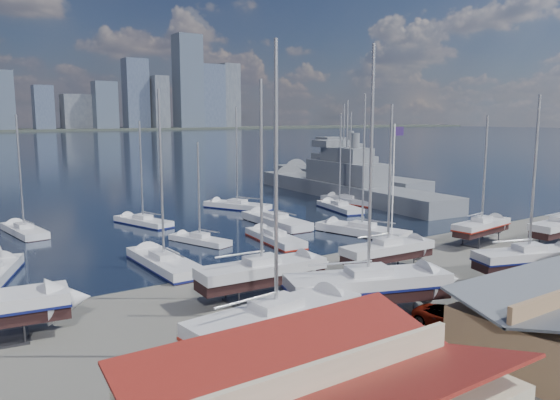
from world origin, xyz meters
TOP-DOWN VIEW (x-y plane):
  - ground at (0.00, -10.00)m, footprint 1400.00×1400.00m
  - sailboat_cradle_1 at (-14.06, -16.74)m, footprint 11.37×4.22m
  - sailboat_cradle_2 at (-9.26, -7.64)m, footprint 10.22×3.40m
  - sailboat_cradle_3 at (-5.19, -14.89)m, footprint 11.92×6.79m
  - sailboat_cradle_4 at (3.75, -7.93)m, footprint 9.11×2.99m
  - sailboat_cradle_5 at (11.53, -16.51)m, footprint 9.91×5.55m
  - sailboat_cradle_6 at (20.20, -5.77)m, footprint 8.74×3.42m
  - sailboat_moored_2 at (-20.12, 27.45)m, footprint 3.92×9.98m
  - sailboat_moored_3 at (-12.12, 4.56)m, footprint 3.29×11.34m
  - sailboat_moored_4 at (-5.07, 11.65)m, footprint 4.53×7.95m
  - sailboat_moored_5 at (-6.48, 25.17)m, footprint 5.15×9.61m
  - sailboat_moored_6 at (2.06, 7.54)m, footprint 3.92×10.20m
  - sailboat_moored_7 at (7.49, 15.47)m, footprint 3.64×12.05m
  - sailboat_moored_8 at (9.66, 29.08)m, footprint 7.27×10.85m
  - sailboat_moored_9 at (12.56, 4.85)m, footprint 6.01×11.75m
  - sailboat_moored_10 at (21.54, 19.46)m, footprint 4.89×10.35m
  - sailboat_moored_11 at (27.24, 23.68)m, footprint 4.32×10.47m
  - naval_ship_east at (31.45, 29.40)m, footprint 11.48×47.55m
  - naval_ship_west at (44.05, 44.84)m, footprint 9.70×44.69m
  - car_a at (-13.26, -19.54)m, footprint 2.01×3.93m
  - car_b at (-8.37, -18.14)m, footprint 4.67×3.07m
  - car_c at (-2.22, -19.55)m, footprint 3.36×5.19m
  - car_d at (11.74, -18.30)m, footprint 3.67×5.25m
  - flagpole at (4.76, -7.45)m, footprint 1.15×0.12m

SIDE VIEW (x-z plane):
  - ground at x=0.00m, z-range 0.00..0.00m
  - sailboat_moored_5 at x=-6.48m, z-range -6.61..7.23m
  - sailboat_moored_6 at x=2.06m, z-range -7.13..7.74m
  - sailboat_moored_10 at x=21.54m, z-range -7.16..7.77m
  - sailboat_moored_11 at x=27.24m, z-range -7.29..7.90m
  - sailboat_moored_8 at x=9.66m, z-range -7.63..8.24m
  - sailboat_moored_3 at x=-12.12m, z-range -8.14..8.76m
  - sailboat_moored_2 at x=-20.12m, z-range -7.01..7.65m
  - sailboat_moored_9 at x=12.56m, z-range -8.22..8.87m
  - sailboat_moored_7 at x=7.49m, z-range -8.71..9.37m
  - sailboat_moored_4 at x=-5.07m, z-range -5.46..6.12m
  - car_a at x=-13.26m, z-range 0.00..1.28m
  - car_c at x=-2.22m, z-range 0.00..1.33m
  - car_d at x=11.74m, z-range 0.00..1.41m
  - car_b at x=-8.37m, z-range 0.00..1.45m
  - naval_ship_west at x=44.05m, z-range -7.33..10.66m
  - naval_ship_east at x=31.45m, z-range -7.45..10.78m
  - sailboat_cradle_6 at x=20.20m, z-range -5.00..8.92m
  - sailboat_cradle_4 at x=3.75m, z-range -5.38..9.40m
  - sailboat_cradle_5 at x=11.53m, z-range -5.70..9.79m
  - sailboat_cradle_2 at x=-9.26m, z-range -6.11..10.30m
  - sailboat_cradle_1 at x=-14.06m, z-range -6.74..11.07m
  - sailboat_cradle_3 at x=-5.19m, z-range -7.00..11.39m
  - flagpole at x=4.76m, z-range 1.07..14.19m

